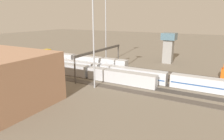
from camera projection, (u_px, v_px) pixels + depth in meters
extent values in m
plane|color=#756B5B|center=(100.00, 72.00, 76.41)|extent=(400.00, 400.00, 0.00)
cube|color=#4C443D|center=(115.00, 66.00, 86.98)|extent=(140.00, 2.80, 0.12)
cube|color=#3D3833|center=(110.00, 68.00, 82.75)|extent=(140.00, 2.80, 0.12)
cube|color=#3D3833|center=(103.00, 71.00, 78.51)|extent=(140.00, 2.80, 0.12)
cube|color=#3D3833|center=(96.00, 74.00, 74.27)|extent=(140.00, 2.80, 0.12)
cube|color=#3D3833|center=(88.00, 77.00, 70.04)|extent=(140.00, 2.80, 0.12)
cube|color=#4C443D|center=(79.00, 81.00, 65.80)|extent=(140.00, 2.80, 0.12)
cube|color=silver|center=(99.00, 64.00, 78.64)|extent=(23.00, 3.00, 5.00)
cube|color=silver|center=(53.00, 58.00, 89.93)|extent=(23.00, 3.00, 5.00)
cube|color=silver|center=(17.00, 53.00, 101.23)|extent=(23.00, 3.00, 5.00)
cube|color=gold|center=(52.00, 56.00, 96.97)|extent=(10.00, 3.00, 3.60)
cube|color=gold|center=(47.00, 51.00, 97.74)|extent=(3.00, 2.70, 1.40)
cube|color=silver|center=(213.00, 85.00, 55.87)|extent=(23.00, 3.00, 3.80)
cube|color=#285193|center=(213.00, 86.00, 55.92)|extent=(22.40, 3.06, 0.36)
cube|color=silver|center=(132.00, 74.00, 67.17)|extent=(23.00, 3.00, 3.80)
cube|color=#285193|center=(132.00, 75.00, 67.26)|extent=(22.40, 3.06, 0.36)
cube|color=silver|center=(74.00, 66.00, 78.46)|extent=(23.00, 3.00, 3.80)
cube|color=#285193|center=(74.00, 66.00, 78.52)|extent=(22.40, 3.06, 0.36)
cube|color=silver|center=(31.00, 59.00, 89.76)|extent=(23.00, 3.00, 3.80)
cube|color=#285193|center=(31.00, 61.00, 89.90)|extent=(22.40, 3.06, 0.36)
cube|color=#B7BABF|center=(121.00, 77.00, 63.71)|extent=(23.00, 3.00, 3.80)
cube|color=#B7BABF|center=(62.00, 68.00, 75.00)|extent=(23.00, 3.00, 3.80)
cylinder|color=#9EA0A5|center=(106.00, 32.00, 87.88)|extent=(0.44, 0.44, 28.03)
cylinder|color=#9EA0A5|center=(94.00, 39.00, 56.42)|extent=(0.44, 0.44, 28.26)
cylinder|color=#4C4742|center=(118.00, 56.00, 87.62)|extent=(0.50, 0.50, 8.00)
cylinder|color=#4C4742|center=(75.00, 71.00, 62.88)|extent=(0.50, 0.50, 8.00)
cube|color=#4C4742|center=(100.00, 50.00, 74.13)|extent=(0.70, 30.00, 0.80)
cube|color=gray|center=(168.00, 51.00, 90.93)|extent=(4.00, 4.00, 10.38)
cube|color=slate|center=(169.00, 36.00, 89.23)|extent=(6.00, 6.00, 3.00)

